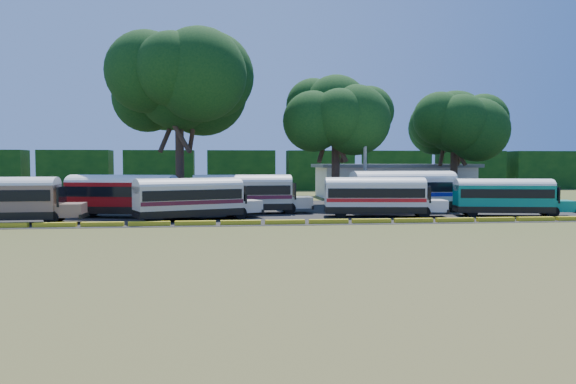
{
  "coord_description": "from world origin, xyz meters",
  "views": [
    {
      "loc": [
        -2.61,
        -36.6,
        4.17
      ],
      "look_at": [
        2.27,
        6.0,
        1.92
      ],
      "focal_mm": 35.0,
      "sensor_mm": 36.0,
      "label": 1
    }
  ],
  "objects": [
    {
      "name": "bus_cream_east",
      "position": [
        -0.92,
        9.05,
        1.8
      ],
      "size": [
        9.78,
        2.72,
        3.19
      ],
      "rotation": [
        0.0,
        0.0,
        0.03
      ],
      "color": "black",
      "rests_on": "ground"
    },
    {
      "name": "curb",
      "position": [
        -0.0,
        1.0,
        0.15
      ],
      "size": [
        53.7,
        0.45,
        0.3
      ],
      "color": "gold",
      "rests_on": "ground"
    },
    {
      "name": "bus_white_blue",
      "position": [
        12.57,
        9.11,
        1.97
      ],
      "size": [
        10.7,
        3.19,
        3.48
      ],
      "rotation": [
        0.0,
        0.0,
        0.05
      ],
      "color": "black",
      "rests_on": "ground"
    },
    {
      "name": "bus_red",
      "position": [
        -10.06,
        6.97,
        1.87
      ],
      "size": [
        10.2,
        4.7,
        3.26
      ],
      "rotation": [
        0.0,
        0.0,
        -0.24
      ],
      "color": "black",
      "rests_on": "ground"
    },
    {
      "name": "ground",
      "position": [
        0.0,
        0.0,
        0.0
      ],
      "size": [
        160.0,
        160.0,
        0.0
      ],
      "primitive_type": "plane",
      "color": "#3D531B",
      "rests_on": "ground"
    },
    {
      "name": "tree_east",
      "position": [
        23.14,
        23.97,
        8.7
      ],
      "size": [
        9.45,
        9.45,
        12.21
      ],
      "color": "#332119",
      "rests_on": "ground"
    },
    {
      "name": "bus_teal",
      "position": [
        19.2,
        4.73,
        1.68
      ],
      "size": [
        9.15,
        3.87,
        2.92
      ],
      "rotation": [
        0.0,
        0.0,
        -0.2
      ],
      "color": "black",
      "rests_on": "ground"
    },
    {
      "name": "treeline_backdrop",
      "position": [
        0.0,
        48.0,
        3.0
      ],
      "size": [
        130.0,
        4.0,
        6.0
      ],
      "color": "black",
      "rests_on": "ground"
    },
    {
      "name": "terminal_building",
      "position": [
        18.0,
        30.0,
        2.03
      ],
      "size": [
        19.0,
        9.0,
        4.0
      ],
      "color": "silver",
      "rests_on": "ground"
    },
    {
      "name": "tree_west",
      "position": [
        -6.71,
        16.94,
        11.44
      ],
      "size": [
        11.59,
        11.59,
        15.73
      ],
      "color": "#332119",
      "rests_on": "ground"
    },
    {
      "name": "bus_white_red",
      "position": [
        9.08,
        5.31,
        1.72
      ],
      "size": [
        9.49,
        3.45,
        3.05
      ],
      "rotation": [
        0.0,
        0.0,
        -0.13
      ],
      "color": "black",
      "rests_on": "ground"
    },
    {
      "name": "utility_pole",
      "position": [
        10.36,
        14.06,
        3.93
      ],
      "size": [
        1.6,
        0.3,
        7.63
      ],
      "color": "gray",
      "rests_on": "ground"
    },
    {
      "name": "bus_cream_west",
      "position": [
        -4.93,
        4.32,
        1.73
      ],
      "size": [
        9.5,
        5.61,
        3.07
      ],
      "rotation": [
        0.0,
        0.0,
        0.38
      ],
      "color": "black",
      "rests_on": "ground"
    },
    {
      "name": "tree_center",
      "position": [
        8.32,
        17.63,
        9.43
      ],
      "size": [
        8.86,
        8.86,
        12.74
      ],
      "color": "#332119",
      "rests_on": "ground"
    },
    {
      "name": "asphalt_strip",
      "position": [
        1.0,
        12.0,
        0.01
      ],
      "size": [
        64.0,
        24.0,
        0.02
      ],
      "primitive_type": "cube",
      "color": "black",
      "rests_on": "ground"
    }
  ]
}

